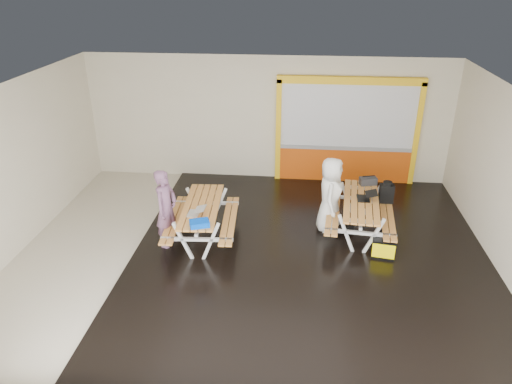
# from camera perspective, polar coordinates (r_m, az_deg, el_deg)

# --- Properties ---
(room) EXTENTS (10.02, 8.02, 3.52)m
(room) POSITION_cam_1_polar(r_m,az_deg,el_deg) (9.53, -0.53, 1.76)
(room) COLOR beige
(room) RESTS_ON ground
(deck) EXTENTS (7.50, 7.98, 0.05)m
(deck) POSITION_cam_1_polar(r_m,az_deg,el_deg) (10.31, 6.50, -7.34)
(deck) COLOR black
(deck) RESTS_ON room
(kiosk) EXTENTS (3.88, 0.16, 3.00)m
(kiosk) POSITION_cam_1_polar(r_m,az_deg,el_deg) (13.33, 10.82, 6.91)
(kiosk) COLOR #D24D0C
(kiosk) RESTS_ON room
(picnic_table_left) EXTENTS (1.62, 2.28, 0.88)m
(picnic_table_left) POSITION_cam_1_polar(r_m,az_deg,el_deg) (10.51, -6.52, -2.59)
(picnic_table_left) COLOR #D2883A
(picnic_table_left) RESTS_ON deck
(picnic_table_right) EXTENTS (1.68, 2.32, 0.88)m
(picnic_table_right) POSITION_cam_1_polar(r_m,az_deg,el_deg) (10.92, 12.45, -1.94)
(picnic_table_right) COLOR #D2883A
(picnic_table_right) RESTS_ON deck
(person_left) EXTENTS (0.58, 0.73, 1.75)m
(person_left) POSITION_cam_1_polar(r_m,az_deg,el_deg) (10.30, -10.75, -1.96)
(person_left) COLOR #724B69
(person_left) RESTS_ON deck
(person_right) EXTENTS (0.65, 0.93, 1.78)m
(person_right) POSITION_cam_1_polar(r_m,az_deg,el_deg) (10.83, 8.94, -0.38)
(person_right) COLOR white
(person_right) RESTS_ON deck
(laptop_left) EXTENTS (0.38, 0.35, 0.16)m
(laptop_left) POSITION_cam_1_polar(r_m,az_deg,el_deg) (10.04, -7.22, -2.37)
(laptop_left) COLOR silver
(laptop_left) RESTS_ON picnic_table_left
(laptop_right) EXTENTS (0.44, 0.39, 0.18)m
(laptop_right) POSITION_cam_1_polar(r_m,az_deg,el_deg) (10.88, 13.10, -0.55)
(laptop_right) COLOR black
(laptop_right) RESTS_ON picnic_table_right
(blue_pouch) EXTENTS (0.45, 0.38, 0.11)m
(blue_pouch) POSITION_cam_1_polar(r_m,az_deg,el_deg) (9.58, -6.81, -3.77)
(blue_pouch) COLOR #0043D1
(blue_pouch) RESTS_ON picnic_table_left
(toolbox) EXTENTS (0.43, 0.29, 0.23)m
(toolbox) POSITION_cam_1_polar(r_m,az_deg,el_deg) (11.61, 13.33, 1.30)
(toolbox) COLOR black
(toolbox) RESTS_ON picnic_table_right
(backpack) EXTENTS (0.33, 0.22, 0.54)m
(backpack) POSITION_cam_1_polar(r_m,az_deg,el_deg) (11.53, 15.41, -0.06)
(backpack) COLOR black
(backpack) RESTS_ON picnic_table_right
(dark_case) EXTENTS (0.50, 0.43, 0.16)m
(dark_case) POSITION_cam_1_polar(r_m,az_deg,el_deg) (11.19, 10.38, -4.16)
(dark_case) COLOR black
(dark_case) RESTS_ON deck
(fluke_bag) EXTENTS (0.53, 0.39, 0.42)m
(fluke_bag) POSITION_cam_1_polar(r_m,az_deg,el_deg) (10.34, 15.09, -6.53)
(fluke_bag) COLOR black
(fluke_bag) RESTS_ON deck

